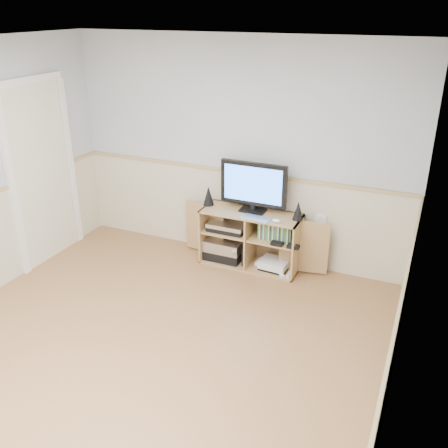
% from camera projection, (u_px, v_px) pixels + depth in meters
% --- Properties ---
extents(room, '(4.04, 4.54, 2.54)m').
position_uv_depth(room, '(125.00, 225.00, 3.82)').
color(room, '#B3804F').
rests_on(room, ground).
extents(media_cabinet, '(1.74, 0.42, 0.65)m').
position_uv_depth(media_cabinet, '(252.00, 237.00, 5.68)').
color(media_cabinet, '#AC8156').
rests_on(media_cabinet, floor).
extents(monitor, '(0.75, 0.18, 0.56)m').
position_uv_depth(monitor, '(253.00, 185.00, 5.43)').
color(monitor, black).
rests_on(monitor, media_cabinet).
extents(speaker_left, '(0.12, 0.12, 0.23)m').
position_uv_depth(speaker_left, '(208.00, 196.00, 5.68)').
color(speaker_left, black).
rests_on(speaker_left, media_cabinet).
extents(speaker_right, '(0.11, 0.11, 0.21)m').
position_uv_depth(speaker_right, '(298.00, 211.00, 5.29)').
color(speaker_right, black).
rests_on(speaker_right, media_cabinet).
extents(keyboard, '(0.33, 0.18, 0.01)m').
position_uv_depth(keyboard, '(256.00, 218.00, 5.35)').
color(keyboard, silver).
rests_on(keyboard, media_cabinet).
extents(mouse, '(0.10, 0.07, 0.04)m').
position_uv_depth(mouse, '(277.00, 221.00, 5.26)').
color(mouse, white).
rests_on(mouse, media_cabinet).
extents(av_components, '(0.52, 0.32, 0.47)m').
position_uv_depth(av_components, '(226.00, 243.00, 5.80)').
color(av_components, black).
rests_on(av_components, media_cabinet).
extents(game_consoles, '(0.45, 0.30, 0.11)m').
position_uv_depth(game_consoles, '(274.00, 264.00, 5.63)').
color(game_consoles, white).
rests_on(game_consoles, media_cabinet).
extents(game_cases, '(0.38, 0.13, 0.19)m').
position_uv_depth(game_cases, '(276.00, 231.00, 5.45)').
color(game_cases, '#3F8C3F').
rests_on(game_cases, media_cabinet).
extents(wall_outlet, '(0.12, 0.03, 0.12)m').
position_uv_depth(wall_outlet, '(321.00, 220.00, 5.45)').
color(wall_outlet, white).
rests_on(wall_outlet, wall_back).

